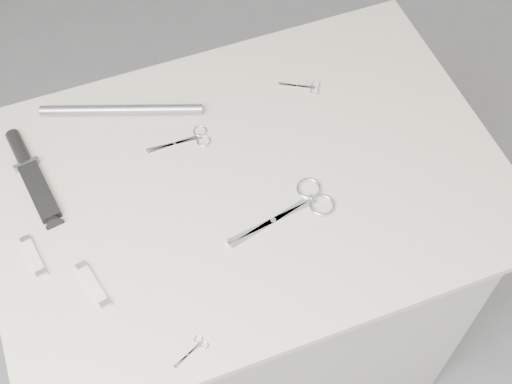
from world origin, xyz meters
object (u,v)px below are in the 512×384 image
object	(u,v)px
sheathed_knife	(30,172)
metal_rail	(122,110)
embroidery_scissors_a	(190,139)
large_shears	(301,205)
embroidery_scissors_b	(306,87)
tiny_scissors	(194,349)
pocket_knife_b	(33,256)
pocket_knife_a	(93,285)
plinth	(248,285)

from	to	relation	value
sheathed_knife	metal_rail	world-z (taller)	same
sheathed_knife	embroidery_scissors_a	bearing A→B (deg)	-104.17
large_shears	embroidery_scissors_b	xyz separation A→B (m)	(0.13, 0.27, -0.00)
tiny_scissors	pocket_knife_b	distance (m)	0.34
embroidery_scissors_a	pocket_knife_a	distance (m)	0.36
sheathed_knife	pocket_knife_a	size ratio (longest dim) A/B	2.24
plinth	large_shears	xyz separation A→B (m)	(0.08, -0.09, 0.47)
plinth	metal_rail	size ratio (longest dim) A/B	2.71
sheathed_knife	embroidery_scissors_b	bearing A→B (deg)	-97.14
large_shears	embroidery_scissors_a	distance (m)	0.27
sheathed_knife	pocket_knife_b	distance (m)	0.19
embroidery_scissors_b	pocket_knife_b	world-z (taller)	pocket_knife_b
large_shears	sheathed_knife	distance (m)	0.53
plinth	embroidery_scissors_a	size ratio (longest dim) A/B	7.03
tiny_scissors	sheathed_knife	size ratio (longest dim) A/B	0.29
plinth	large_shears	bearing A→B (deg)	-51.46
plinth	embroidery_scissors_b	distance (m)	0.54
plinth	tiny_scissors	size ratio (longest dim) A/B	13.29
large_shears	metal_rail	world-z (taller)	metal_rail
plinth	pocket_knife_a	xyz separation A→B (m)	(-0.33, -0.12, 0.48)
tiny_scissors	metal_rail	world-z (taller)	metal_rail
pocket_knife_a	pocket_knife_b	size ratio (longest dim) A/B	1.12
embroidery_scissors_b	sheathed_knife	xyz separation A→B (m)	(-0.59, -0.01, 0.01)
sheathed_knife	pocket_knife_a	world-z (taller)	sheathed_knife
large_shears	embroidery_scissors_a	xyz separation A→B (m)	(-0.15, 0.22, -0.00)
large_shears	pocket_knife_b	xyz separation A→B (m)	(-0.49, 0.07, 0.00)
tiny_scissors	pocket_knife_b	size ratio (longest dim) A/B	0.74
plinth	pocket_knife_b	xyz separation A→B (m)	(-0.42, -0.03, 0.48)
embroidery_scissors_a	tiny_scissors	size ratio (longest dim) A/B	1.89
embroidery_scissors_a	metal_rail	distance (m)	0.16
tiny_scissors	pocket_knife_a	distance (m)	0.22
embroidery_scissors_b	pocket_knife_b	distance (m)	0.65
plinth	sheathed_knife	xyz separation A→B (m)	(-0.39, 0.16, 0.48)
sheathed_knife	pocket_knife_b	xyz separation A→B (m)	(-0.03, -0.19, -0.00)
large_shears	embroidery_scissors_a	world-z (taller)	large_shears
embroidery_scissors_b	metal_rail	xyz separation A→B (m)	(-0.38, 0.07, 0.01)
tiny_scissors	metal_rail	bearing A→B (deg)	63.11
pocket_knife_b	metal_rail	bearing A→B (deg)	-50.53
plinth	pocket_knife_a	bearing A→B (deg)	-160.23
embroidery_scissors_a	pocket_knife_a	world-z (taller)	pocket_knife_a
tiny_scissors	pocket_knife_a	size ratio (longest dim) A/B	0.66
pocket_knife_b	large_shears	bearing A→B (deg)	-107.29
large_shears	sheathed_knife	world-z (taller)	sheathed_knife
plinth	pocket_knife_b	world-z (taller)	pocket_knife_b
sheathed_knife	plinth	bearing A→B (deg)	-121.05
sheathed_knife	large_shears	bearing A→B (deg)	-127.42
embroidery_scissors_b	tiny_scissors	size ratio (longest dim) A/B	1.25
pocket_knife_a	pocket_knife_b	distance (m)	0.13
pocket_knife_a	plinth	bearing A→B (deg)	-83.82
sheathed_knife	pocket_knife_a	xyz separation A→B (m)	(0.06, -0.28, -0.00)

